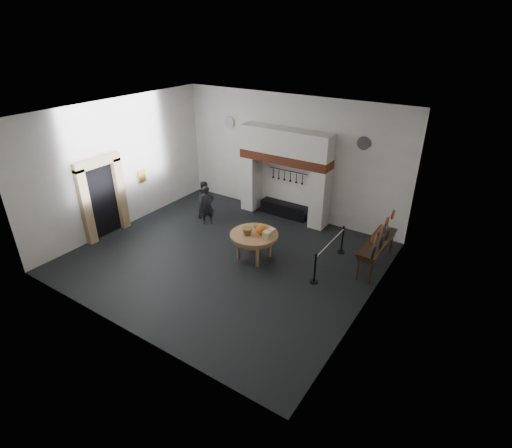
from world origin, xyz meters
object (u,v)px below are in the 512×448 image
Objects in this scene: iron_range at (284,209)px; work_table at (254,235)px; visitor_near at (207,205)px; side_table at (378,242)px; visitor_far at (206,199)px; barrier_post_near at (315,269)px; barrier_post_far at (342,240)px.

iron_range is 3.39m from work_table.
side_table is at bearing -36.04° from visitor_near.
visitor_far reaches higher than side_table.
visitor_far is at bearing -144.48° from iron_range.
barrier_post_near reaches higher than iron_range.
barrier_post_near is at bearing -54.92° from visitor_near.
barrier_post_near is (2.93, -3.40, 0.20)m from iron_range.
visitor_far is 5.63m from barrier_post_near.
visitor_near is at bearing 165.75° from barrier_post_near.
visitor_far is (-0.40, 0.40, -0.01)m from visitor_near.
work_table is (0.76, -3.25, 0.59)m from iron_range.
visitor_far reaches higher than barrier_post_far.
work_table is 1.66× the size of barrier_post_near.
side_table is 2.44× the size of barrier_post_near.
iron_range is 2.11× the size of barrier_post_far.
work_table is 1.66× the size of barrier_post_far.
barrier_post_near is 1.00× the size of barrier_post_far.
barrier_post_far reaches higher than iron_range.
visitor_near reaches higher than iron_range.
work_table is at bearing -139.73° from barrier_post_far.
visitor_far is at bearing 94.34° from visitor_near.
iron_range is at bearing 158.14° from side_table.
visitor_far is at bearing -179.16° from side_table.
iron_range is 1.33× the size of visitor_far.
barrier_post_near is (5.37, -1.66, -0.26)m from visitor_far.
visitor_near is 6.16m from side_table.
barrier_post_far is (0.00, 2.00, 0.00)m from barrier_post_near.
iron_range is 2.11× the size of barrier_post_near.
visitor_far reaches higher than work_table.
work_table is 3.70m from side_table.
iron_range is at bearing 5.74° from visitor_near.
barrier_post_far is at bearing -25.57° from iron_range.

